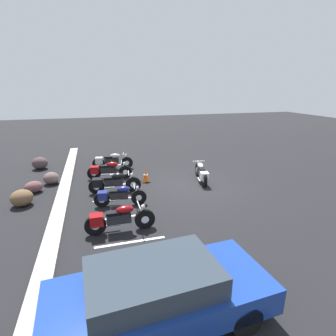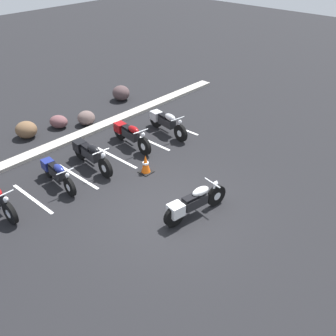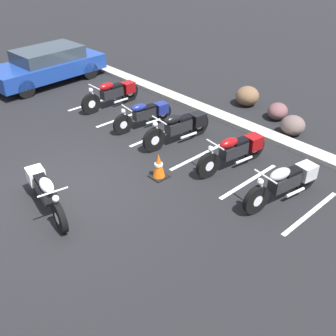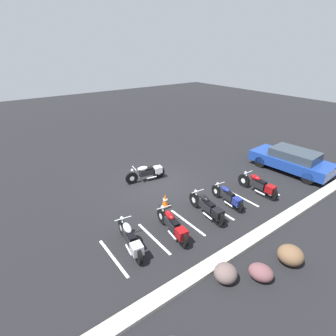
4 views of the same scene
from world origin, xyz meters
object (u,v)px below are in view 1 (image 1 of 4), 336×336
motorcycle_white_featured (201,173)px  parked_bike_3 (107,170)px  parked_bike_4 (111,161)px  parked_bike_0 (117,219)px  landscape_rock_0 (40,163)px  landscape_rock_3 (22,198)px  car_blue (159,293)px  landscape_rock_2 (34,187)px  parked_bike_1 (118,196)px  traffic_cone (146,176)px  parked_bike_2 (112,183)px  landscape_rock_1 (51,178)px

motorcycle_white_featured → parked_bike_3: 4.63m
motorcycle_white_featured → parked_bike_4: (3.29, 4.05, 0.01)m
parked_bike_0 → landscape_rock_0: parked_bike_0 is taller
landscape_rock_0 → parked_bike_3: bearing=-127.7°
parked_bike_3 → landscape_rock_3: 4.04m
motorcycle_white_featured → car_blue: car_blue is taller
parked_bike_4 → landscape_rock_2: 4.31m
parked_bike_1 → traffic_cone: (2.34, -1.56, -0.12)m
parked_bike_2 → landscape_rock_0: (4.60, 3.62, -0.13)m
parked_bike_1 → landscape_rock_3: (1.04, 3.56, -0.10)m
parked_bike_0 → parked_bike_2: parked_bike_2 is taller
motorcycle_white_featured → parked_bike_4: bearing=61.0°
motorcycle_white_featured → parked_bike_1: 4.44m
parked_bike_2 → landscape_rock_1: (1.90, 2.70, -0.18)m
landscape_rock_1 → landscape_rock_3: landscape_rock_3 is taller
parked_bike_2 → parked_bike_4: 3.53m
traffic_cone → landscape_rock_3: bearing=104.2°
parked_bike_0 → parked_bike_1: size_ratio=1.10×
parked_bike_2 → landscape_rock_0: 5.85m
parked_bike_4 → landscape_rock_1: size_ratio=3.14×
parked_bike_4 → parked_bike_1: bearing=-81.7°
traffic_cone → parked_bike_4: bearing=29.8°
parked_bike_3 → parked_bike_4: parked_bike_4 is taller
landscape_rock_0 → landscape_rock_2: size_ratio=1.10×
motorcycle_white_featured → parked_bike_0: (-3.54, 4.35, 0.01)m
parked_bike_0 → landscape_rock_2: bearing=127.0°
parked_bike_0 → parked_bike_1: 1.94m
parked_bike_3 → landscape_rock_2: (-0.90, 3.20, -0.21)m
landscape_rock_0 → landscape_rock_3: size_ratio=1.01×
parked_bike_1 → parked_bike_2: size_ratio=0.90×
motorcycle_white_featured → car_blue: 8.11m
landscape_rock_0 → landscape_rock_3: 4.94m
parked_bike_2 → parked_bike_4: size_ratio=1.01×
parked_bike_0 → landscape_rock_1: bearing=116.9°
parked_bike_0 → landscape_rock_2: parked_bike_0 is taller
traffic_cone → landscape_rock_2: bearing=89.7°
motorcycle_white_featured → parked_bike_0: 5.61m
parked_bike_0 → parked_bike_4: bearing=88.0°
parked_bike_2 → landscape_rock_2: (0.99, 3.29, -0.22)m
parked_bike_4 → landscape_rock_0: bearing=173.6°
parked_bike_3 → landscape_rock_1: bearing=-172.5°
car_blue → traffic_cone: size_ratio=6.89×
landscape_rock_3 → parked_bike_3: bearing=-56.7°
parked_bike_1 → landscape_rock_2: (2.36, 3.39, -0.17)m
parked_bike_0 → parked_bike_3: parked_bike_0 is taller
parked_bike_4 → landscape_rock_2: size_ratio=2.96×
landscape_rock_2 → parked_bike_2: bearing=-106.7°
car_blue → parked_bike_1: bearing=89.0°
parked_bike_3 → landscape_rock_2: 3.33m
parked_bike_0 → car_blue: 3.61m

